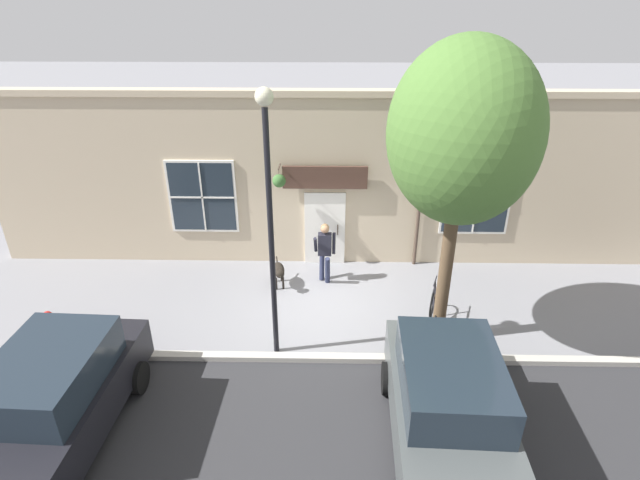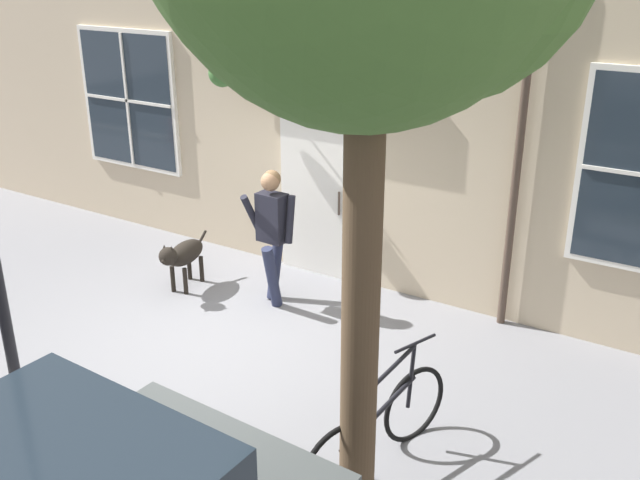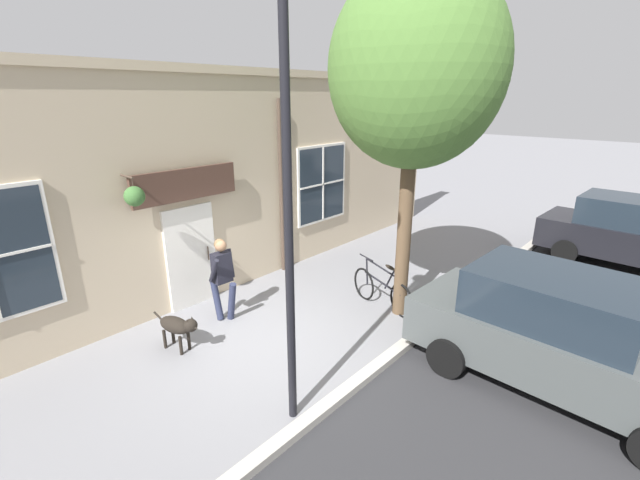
% 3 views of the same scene
% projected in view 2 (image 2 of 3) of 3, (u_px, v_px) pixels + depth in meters
% --- Properties ---
extents(ground_plane, '(90.00, 90.00, 0.00)m').
position_uv_depth(ground_plane, '(214.00, 343.00, 7.74)').
color(ground_plane, gray).
extents(storefront_facade, '(0.95, 18.00, 4.71)m').
position_uv_depth(storefront_facade, '(329.00, 92.00, 8.68)').
color(storefront_facade, '#C6B293').
rests_on(storefront_facade, ground_plane).
extents(pedestrian_walking, '(0.57, 0.56, 1.66)m').
position_uv_depth(pedestrian_walking, '(272.00, 225.00, 8.28)').
color(pedestrian_walking, '#282D47').
rests_on(pedestrian_walking, ground_plane).
extents(dog_on_leash, '(1.05, 0.42, 0.71)m').
position_uv_depth(dog_on_leash, '(183.00, 255.00, 8.82)').
color(dog_on_leash, black).
rests_on(dog_on_leash, ground_plane).
extents(leaning_bicycle, '(1.71, 0.43, 1.00)m').
position_uv_depth(leaning_bicycle, '(379.00, 428.00, 5.73)').
color(leaning_bicycle, black).
rests_on(leaning_bicycle, ground_plane).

